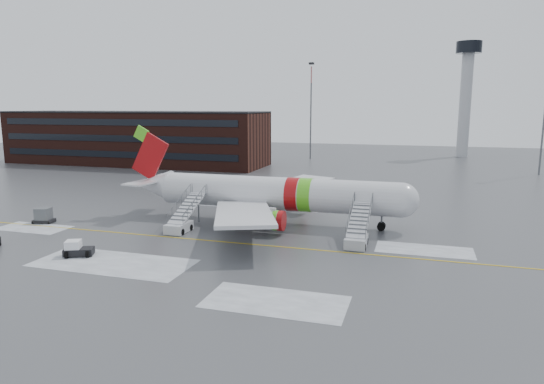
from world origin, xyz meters
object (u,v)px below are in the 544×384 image
(airliner, at_px, (269,194))
(uld_container, at_px, (44,216))
(pushback_tug, at_px, (77,249))
(airstair_fwd, at_px, (357,234))
(airstair_aft, at_px, (182,221))

(airliner, distance_m, uld_container, 26.57)
(airliner, bearing_deg, pushback_tug, -126.22)
(pushback_tug, bearing_deg, airstair_fwd, 24.77)
(airstair_fwd, distance_m, airstair_aft, 19.14)
(airliner, height_order, pushback_tug, airliner)
(airliner, xyz_separation_m, airstair_fwd, (11.13, -6.54, -2.35))
(airliner, xyz_separation_m, airstair_aft, (-8.01, -6.54, -2.35))
(airstair_aft, relative_size, pushback_tug, 2.67)
(airstair_aft, bearing_deg, airliner, 39.21)
(airstair_fwd, xyz_separation_m, uld_container, (-36.32, -1.50, -0.24))
(pushback_tug, relative_size, uld_container, 1.17)
(airstair_fwd, relative_size, airstair_aft, 1.00)
(pushback_tug, bearing_deg, airliner, 53.78)
(airstair_fwd, bearing_deg, airliner, 149.57)
(airliner, relative_size, airstair_aft, 4.55)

